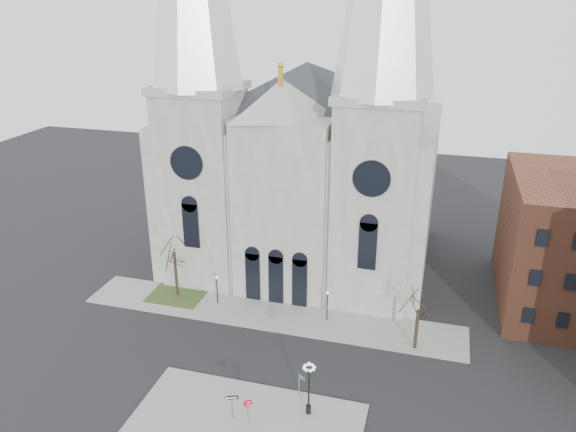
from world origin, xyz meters
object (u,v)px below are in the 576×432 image
(stop_sign, at_px, (248,405))
(street_name_sign, at_px, (300,383))
(one_way_sign, at_px, (232,402))
(globe_lamp, at_px, (309,382))

(stop_sign, xyz_separation_m, street_name_sign, (3.04, 4.10, -0.36))
(stop_sign, bearing_deg, one_way_sign, 170.85)
(stop_sign, bearing_deg, globe_lamp, 25.16)
(globe_lamp, bearing_deg, one_way_sign, -158.50)
(stop_sign, relative_size, one_way_sign, 1.02)
(stop_sign, xyz_separation_m, globe_lamp, (4.23, 2.33, 1.37))
(one_way_sign, distance_m, street_name_sign, 5.93)
(globe_lamp, height_order, street_name_sign, globe_lamp)
(globe_lamp, relative_size, one_way_sign, 2.11)
(globe_lamp, xyz_separation_m, one_way_sign, (-5.59, -2.20, -1.51))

